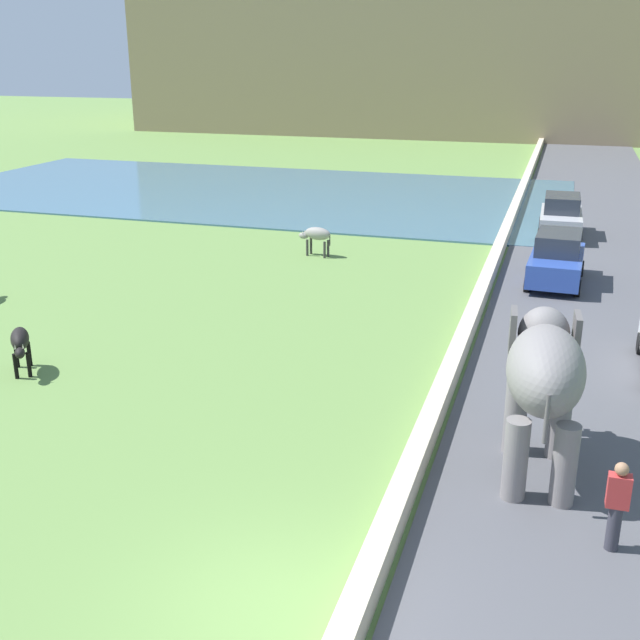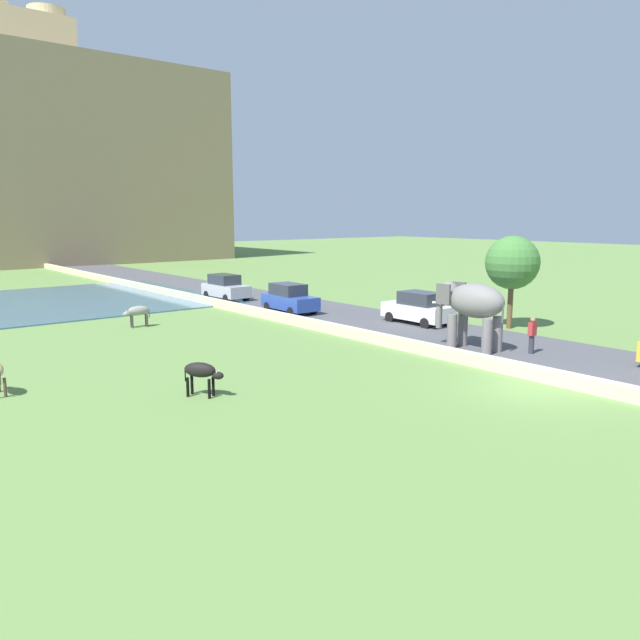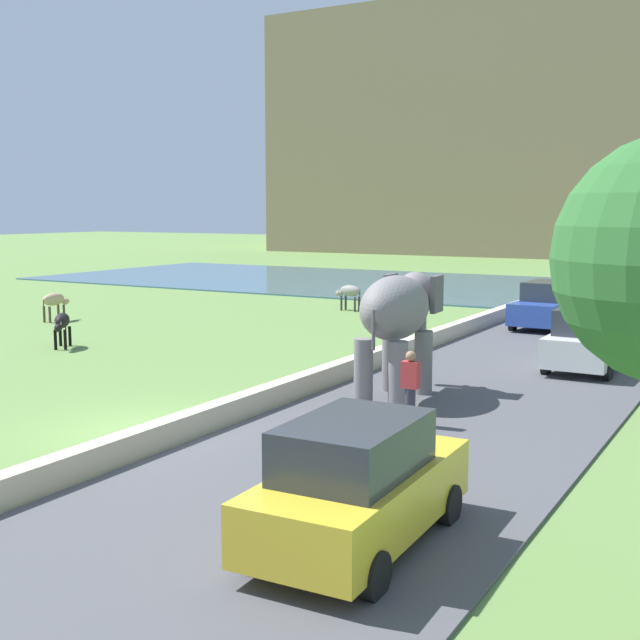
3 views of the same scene
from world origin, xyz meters
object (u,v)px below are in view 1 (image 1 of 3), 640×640
at_px(elephant, 544,375).
at_px(car_blue, 557,259).
at_px(cow_grey, 316,235).
at_px(person_beside_elephant, 617,505).
at_px(cow_black, 20,342).
at_px(car_silver, 561,216).

bearing_deg(elephant, car_blue, 89.92).
bearing_deg(elephant, cow_grey, 121.64).
distance_m(person_beside_elephant, cow_black, 14.29).
bearing_deg(cow_black, car_silver, 57.52).
bearing_deg(elephant, person_beside_elephant, -59.68).
height_order(person_beside_elephant, cow_grey, person_beside_elephant).
relative_size(person_beside_elephant, car_blue, 0.40).
height_order(elephant, cow_grey, elephant).
relative_size(car_blue, cow_black, 3.08).
height_order(elephant, car_silver, elephant).
height_order(person_beside_elephant, cow_black, person_beside_elephant).
bearing_deg(car_silver, cow_grey, -145.35).
relative_size(elephant, car_silver, 0.87).
xyz_separation_m(person_beside_elephant, car_blue, (-1.29, 15.66, 0.03)).
distance_m(elephant, car_silver, 21.02).
relative_size(elephant, car_blue, 0.86).
xyz_separation_m(person_beside_elephant, car_silver, (-1.29, 23.23, 0.03)).
height_order(elephant, cow_black, elephant).
bearing_deg(elephant, car_silver, 89.96).
bearing_deg(person_beside_elephant, car_silver, 93.18).
bearing_deg(cow_black, cow_grey, 75.47).
distance_m(person_beside_elephant, cow_grey, 19.87).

